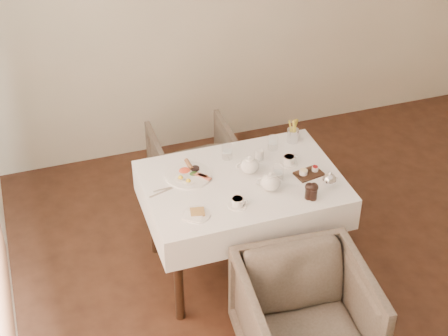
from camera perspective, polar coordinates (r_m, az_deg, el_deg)
name	(u,v)px	position (r m, az deg, el deg)	size (l,w,h in m)	color
table	(242,194)	(4.53, 1.51, -2.18)	(1.28, 0.88, 0.75)	black
armchair_near	(305,319)	(4.16, 6.75, -12.33)	(0.74, 0.76, 0.69)	#483E34
armchair_far	(193,163)	(5.43, -2.58, 0.43)	(0.62, 0.64, 0.58)	#483E34
breakfast_plate	(188,174)	(4.50, -2.99, -0.52)	(0.31, 0.31, 0.04)	white
side_plate	(196,215)	(4.17, -2.38, -3.91)	(0.19, 0.17, 0.02)	white
teapot_centre	(250,164)	(4.49, 2.14, 0.32)	(0.17, 0.13, 0.14)	white
teapot_front	(271,181)	(4.34, 3.89, -1.09)	(0.17, 0.14, 0.14)	white
creamer	(259,155)	(4.64, 2.94, 1.12)	(0.06, 0.06, 0.07)	white
teacup_near	(237,202)	(4.23, 1.13, -2.88)	(0.12, 0.12, 0.06)	white
teacup_far	(289,160)	(4.61, 5.42, 0.63)	(0.12, 0.12, 0.06)	white
glass_left	(227,152)	(4.64, 0.26, 1.37)	(0.07, 0.07, 0.10)	silver
glass_mid	(278,173)	(4.45, 4.53, -0.39)	(0.07, 0.07, 0.10)	silver
glass_right	(273,143)	(4.74, 4.09, 2.11)	(0.07, 0.07, 0.10)	silver
condiment_board	(308,173)	(4.53, 7.03, -0.40)	(0.19, 0.15, 0.05)	black
pepper_mill_left	(309,191)	(4.31, 7.08, -1.88)	(0.06, 0.06, 0.12)	black
pepper_mill_right	(313,191)	(4.30, 7.44, -1.92)	(0.06, 0.06, 0.12)	black
silver_pot	(330,179)	(4.42, 8.76, -0.94)	(0.11, 0.09, 0.12)	white
fries_cup	(293,132)	(4.82, 5.76, 2.98)	(0.08, 0.08, 0.18)	silver
cutlery_fork	(167,188)	(4.40, -4.75, -1.70)	(0.01, 0.18, 0.00)	silver
cutlery_knife	(161,193)	(4.37, -5.23, -2.05)	(0.01, 0.18, 0.00)	silver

